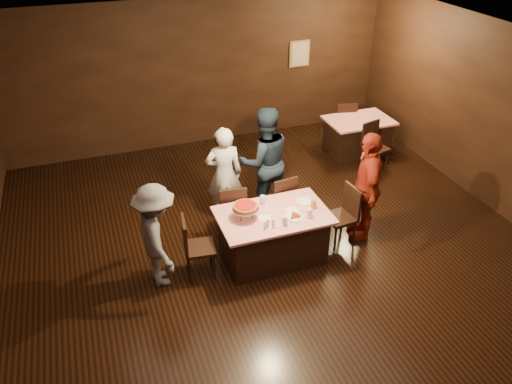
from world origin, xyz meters
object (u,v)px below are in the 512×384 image
(main_table, at_px, (273,236))
(diner_navy_hoodie, at_px, (264,161))
(glass_front_right, at_px, (310,213))
(pizza_stand, at_px, (245,207))
(chair_far_left, at_px, (231,209))
(glass_back, at_px, (263,200))
(back_table, at_px, (357,137))
(chair_back_far, at_px, (343,122))
(glass_amber, at_px, (313,204))
(glass_front_left, at_px, (285,221))
(diner_grey_knit, at_px, (157,236))
(diner_white_jacket, at_px, (224,174))
(chair_far_right, at_px, (279,200))
(chair_back_near, at_px, (376,148))
(plate_empty, at_px, (304,201))
(chair_end_right, at_px, (340,216))
(chair_end_left, at_px, (200,247))
(diner_red_shirt, at_px, (367,186))

(main_table, relative_size, diner_navy_hoodie, 0.86)
(glass_front_right, bearing_deg, pizza_stand, 160.56)
(chair_far_left, xyz_separation_m, glass_back, (0.35, -0.45, 0.37))
(main_table, bearing_deg, back_table, 41.79)
(back_table, bearing_deg, chair_back_far, 90.00)
(glass_amber, relative_size, glass_back, 1.00)
(main_table, bearing_deg, glass_front_right, -29.05)
(back_table, relative_size, pizza_stand, 3.42)
(glass_front_left, relative_size, glass_front_right, 1.00)
(diner_grey_knit, distance_m, glass_amber, 2.26)
(diner_white_jacket, distance_m, diner_grey_knit, 1.79)
(main_table, relative_size, chair_far_right, 1.68)
(chair_back_near, height_order, diner_white_jacket, diner_white_jacket)
(chair_far_left, height_order, diner_grey_knit, diner_grey_knit)
(plate_empty, height_order, glass_amber, glass_amber)
(diner_grey_knit, relative_size, glass_amber, 11.01)
(chair_far_left, relative_size, diner_white_jacket, 0.58)
(chair_far_left, distance_m, glass_amber, 1.33)
(chair_far_right, distance_m, diner_navy_hoodie, 0.69)
(glass_front_left, bearing_deg, back_table, 45.47)
(glass_front_left, bearing_deg, chair_far_left, 113.20)
(pizza_stand, distance_m, plate_empty, 0.97)
(main_table, xyz_separation_m, glass_front_right, (0.45, -0.25, 0.46))
(glass_front_left, bearing_deg, chair_end_right, 15.95)
(plate_empty, bearing_deg, diner_white_jacket, 129.00)
(diner_navy_hoodie, bearing_deg, chair_end_right, 122.48)
(pizza_stand, bearing_deg, chair_end_left, -175.91)
(back_table, distance_m, chair_back_near, 0.71)
(chair_far_right, relative_size, chair_end_right, 1.00)
(chair_end_left, distance_m, chair_end_right, 2.20)
(plate_empty, xyz_separation_m, glass_amber, (0.05, -0.20, 0.06))
(chair_back_far, height_order, glass_back, chair_back_far)
(pizza_stand, distance_m, glass_front_left, 0.58)
(back_table, xyz_separation_m, pizza_stand, (-3.25, -2.50, 0.57))
(diner_red_shirt, bearing_deg, glass_front_left, -54.03)
(chair_far_left, xyz_separation_m, diner_navy_hoodie, (0.74, 0.51, 0.46))
(glass_back, bearing_deg, chair_end_right, -14.62)
(pizza_stand, height_order, glass_amber, pizza_stand)
(chair_end_right, xyz_separation_m, glass_front_left, (-1.05, -0.30, 0.37))
(chair_far_left, height_order, chair_back_near, same)
(back_table, bearing_deg, glass_back, -142.22)
(diner_grey_knit, bearing_deg, chair_back_near, -73.69)
(chair_end_right, xyz_separation_m, glass_front_right, (-0.65, -0.25, 0.37))
(chair_back_far, distance_m, diner_red_shirt, 3.38)
(chair_end_right, bearing_deg, chair_back_near, 131.41)
(chair_far_left, height_order, glass_amber, chair_far_left)
(chair_end_right, relative_size, glass_amber, 6.79)
(chair_far_left, height_order, glass_front_left, chair_far_left)
(chair_back_far, bearing_deg, diner_navy_hoodie, 49.82)
(back_table, height_order, chair_end_right, chair_end_right)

